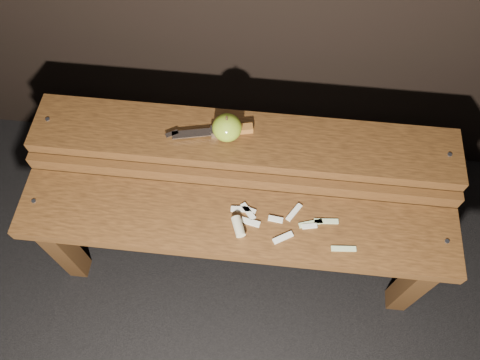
# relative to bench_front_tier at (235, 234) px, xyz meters

# --- Properties ---
(ground) EXTENTS (60.00, 60.00, 0.00)m
(ground) POSITION_rel_bench_front_tier_xyz_m (0.00, 0.06, -0.35)
(ground) COLOR black
(bench_front_tier) EXTENTS (1.20, 0.20, 0.42)m
(bench_front_tier) POSITION_rel_bench_front_tier_xyz_m (0.00, 0.00, 0.00)
(bench_front_tier) COLOR #39210E
(bench_front_tier) RESTS_ON ground
(bench_rear_tier) EXTENTS (1.20, 0.21, 0.50)m
(bench_rear_tier) POSITION_rel_bench_front_tier_xyz_m (0.00, 0.23, 0.06)
(bench_rear_tier) COLOR #39210E
(bench_rear_tier) RESTS_ON ground
(apple) EXTENTS (0.08, 0.08, 0.09)m
(apple) POSITION_rel_bench_front_tier_xyz_m (-0.05, 0.23, 0.18)
(apple) COLOR olive
(apple) RESTS_ON bench_rear_tier
(knife) EXTENTS (0.24, 0.07, 0.02)m
(knife) POSITION_rel_bench_front_tier_xyz_m (-0.06, 0.24, 0.16)
(knife) COLOR #975621
(knife) RESTS_ON bench_rear_tier
(apple_scraps) EXTENTS (0.34, 0.13, 0.03)m
(apple_scraps) POSITION_rel_bench_front_tier_xyz_m (0.07, 0.01, 0.07)
(apple_scraps) COLOR beige
(apple_scraps) RESTS_ON bench_front_tier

